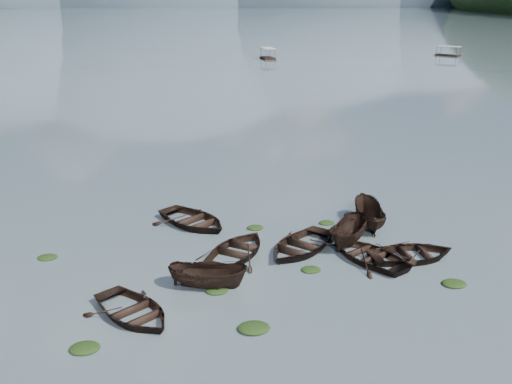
{
  "coord_description": "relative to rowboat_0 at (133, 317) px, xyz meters",
  "views": [
    {
      "loc": [
        -2.93,
        -19.87,
        13.05
      ],
      "look_at": [
        0.0,
        12.0,
        2.0
      ],
      "focal_mm": 40.0,
      "sensor_mm": 36.0,
      "label": 1
    }
  ],
  "objects": [
    {
      "name": "rowboat_0",
      "position": [
        0.0,
        0.0,
        0.0
      ],
      "size": [
        5.37,
        5.57,
        0.94
      ],
      "primitive_type": "imported",
      "rotation": [
        0.0,
        0.0,
        0.68
      ],
      "color": "black",
      "rests_on": "ground"
    },
    {
      "name": "haze_mtn_a",
      "position": [
        -253.77,
        898.1,
        0.0
      ],
      "size": [
        520.0,
        520.0,
        280.0
      ],
      "primitive_type": "ellipsoid",
      "color": "#475666",
      "rests_on": "ground"
    },
    {
      "name": "weed_clump_1",
      "position": [
        3.64,
        1.86,
        0.0
      ],
      "size": [
        1.07,
        0.86,
        0.24
      ],
      "primitive_type": "ellipsoid",
      "color": "black",
      "rests_on": "ground"
    },
    {
      "name": "weed_clump_7",
      "position": [
        10.47,
        9.64,
        0.0
      ],
      "size": [
        0.95,
        0.76,
        0.21
      ],
      "primitive_type": "ellipsoid",
      "color": "black",
      "rests_on": "ground"
    },
    {
      "name": "weed_clump_3",
      "position": [
        6.11,
        9.27,
        0.0
      ],
      "size": [
        1.0,
        0.85,
        0.22
      ],
      "primitive_type": "ellipsoid",
      "color": "black",
      "rests_on": "ground"
    },
    {
      "name": "weed_clump_0",
      "position": [
        -1.62,
        -2.28,
        0.0
      ],
      "size": [
        1.19,
        0.98,
        0.26
      ],
      "primitive_type": "ellipsoid",
      "color": "black",
      "rests_on": "ground"
    },
    {
      "name": "rowboat_5",
      "position": [
        11.06,
        6.61,
        0.0
      ],
      "size": [
        3.54,
        4.33,
        1.6
      ],
      "primitive_type": "imported",
      "rotation": [
        0.0,
        0.0,
        -0.57
      ],
      "color": "black",
      "rests_on": "ground"
    },
    {
      "name": "haze_mtn_d",
      "position": [
        326.23,
        898.1,
        0.0
      ],
      "size": [
        520.0,
        520.0,
        220.0
      ],
      "primitive_type": "ellipsoid",
      "color": "#475666",
      "rests_on": "ground"
    },
    {
      "name": "pontoon_centre",
      "position": [
        17.47,
        104.13,
        0.0
      ],
      "size": [
        3.08,
        6.13,
        2.26
      ],
      "primitive_type": null,
      "rotation": [
        0.0,
        0.0,
        0.11
      ],
      "color": "black",
      "rests_on": "ground"
    },
    {
      "name": "weed_clump_5",
      "position": [
        -5.14,
        6.26,
        0.0
      ],
      "size": [
        1.04,
        0.84,
        0.22
      ],
      "primitive_type": "ellipsoid",
      "color": "black",
      "rests_on": "ground"
    },
    {
      "name": "haze_mtn_c",
      "position": [
        146.23,
        898.1,
        0.0
      ],
      "size": [
        520.0,
        520.0,
        260.0
      ],
      "primitive_type": "ellipsoid",
      "color": "#475666",
      "rests_on": "ground"
    },
    {
      "name": "rowboat_1",
      "position": [
        4.84,
        5.73,
        0.0
      ],
      "size": [
        5.42,
        5.84,
        0.99
      ],
      "primitive_type": "imported",
      "rotation": [
        0.0,
        0.0,
        2.58
      ],
      "color": "black",
      "rests_on": "ground"
    },
    {
      "name": "rowboat_4",
      "position": [
        13.91,
        4.42,
        0.0
      ],
      "size": [
        5.05,
        3.9,
        0.96
      ],
      "primitive_type": "imported",
      "rotation": [
        0.0,
        0.0,
        1.7
      ],
      "color": "black",
      "rests_on": "ground"
    },
    {
      "name": "ground_plane",
      "position": [
        6.23,
        -1.9,
        0.0
      ],
      "size": [
        2400.0,
        2400.0,
        0.0
      ],
      "primitive_type": "plane",
      "color": "#4B595D"
    },
    {
      "name": "rowboat_2",
      "position": [
        3.24,
        2.31,
        0.0
      ],
      "size": [
        4.02,
        2.22,
        1.47
      ],
      "primitive_type": "imported",
      "rotation": [
        0.0,
        0.0,
        1.35
      ],
      "color": "black",
      "rests_on": "ground"
    },
    {
      "name": "weed_clump_6",
      "position": [
        8.39,
        3.59,
        0.0
      ],
      "size": [
        1.0,
        0.83,
        0.21
      ],
      "primitive_type": "ellipsoid",
      "color": "black",
      "rests_on": "ground"
    },
    {
      "name": "weed_clump_4",
      "position": [
        14.93,
        1.49,
        0.0
      ],
      "size": [
        1.19,
        0.94,
        0.25
      ],
      "primitive_type": "ellipsoid",
      "color": "black",
      "rests_on": "ground"
    },
    {
      "name": "rowboat_8",
      "position": [
        12.89,
        9.08,
        0.0
      ],
      "size": [
        1.88,
        4.28,
        1.61
      ],
      "primitive_type": "imported",
      "rotation": [
        0.0,
        0.0,
        3.07
      ],
      "color": "black",
      "rests_on": "ground"
    },
    {
      "name": "weed_clump_2",
      "position": [
        5.07,
        -1.49,
        0.0
      ],
      "size": [
        1.36,
        1.08,
        0.29
      ],
      "primitive_type": "ellipsoid",
      "color": "black",
      "rests_on": "ground"
    },
    {
      "name": "rowboat_6",
      "position": [
        2.44,
        10.17,
        0.0
      ],
      "size": [
        6.08,
        6.22,
        1.05
      ],
      "primitive_type": "imported",
      "rotation": [
        0.0,
        0.0,
        0.72
      ],
      "color": "black",
      "rests_on": "ground"
    },
    {
      "name": "rowboat_7",
      "position": [
        8.27,
        6.02,
        0.0
      ],
      "size": [
        5.99,
        6.14,
        1.04
      ],
      "primitive_type": "imported",
      "rotation": [
        0.0,
        0.0,
        5.57
      ],
      "color": "black",
      "rests_on": "ground"
    },
    {
      "name": "rowboat_3",
      "position": [
        11.64,
        4.54,
        0.0
      ],
      "size": [
        5.29,
        5.73,
        0.97
      ],
      "primitive_type": "imported",
      "rotation": [
        0.0,
        0.0,
        3.69
      ],
      "color": "black",
      "rests_on": "ground"
    },
    {
      "name": "haze_mtn_b",
      "position": [
        -53.77,
        898.1,
        0.0
      ],
      "size": [
        520.0,
        520.0,
        340.0
      ],
      "primitive_type": "ellipsoid",
      "color": "#475666",
      "rests_on": "ground"
    },
    {
      "name": "pontoon_right",
      "position": [
        59.24,
        106.89,
        0.0
      ],
      "size": [
        5.32,
        5.63,
        2.1
      ],
      "primitive_type": null,
      "rotation": [
        0.0,
        0.0,
        0.72
      ],
      "color": "black",
      "rests_on": "ground"
    }
  ]
}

